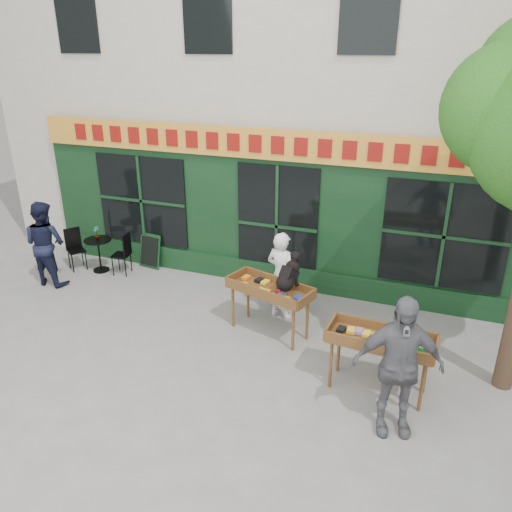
# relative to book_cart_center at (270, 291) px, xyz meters

# --- Properties ---
(ground) EXTENTS (80.00, 80.00, 0.00)m
(ground) POSITION_rel_book_cart_center_xyz_m (-0.50, -0.46, -0.82)
(ground) COLOR slate
(ground) RESTS_ON ground
(building) EXTENTS (14.00, 7.26, 10.00)m
(building) POSITION_rel_book_cart_center_xyz_m (-0.50, 5.51, 4.15)
(building) COLOR beige
(building) RESTS_ON ground
(book_cart_center) EXTENTS (1.61, 1.02, 0.99)m
(book_cart_center) POSITION_rel_book_cart_center_xyz_m (0.00, 0.00, 0.00)
(book_cart_center) COLOR brown
(book_cart_center) RESTS_ON ground
(dog) EXTENTS (0.50, 0.67, 0.60)m
(dog) POSITION_rel_book_cart_center_xyz_m (0.35, -0.05, 0.47)
(dog) COLOR black
(dog) RESTS_ON book_cart_center
(woman) EXTENTS (0.70, 0.56, 1.69)m
(woman) POSITION_rel_book_cart_center_xyz_m (0.00, 0.65, 0.02)
(woman) COLOR white
(woman) RESTS_ON ground
(book_cart_right) EXTENTS (1.53, 0.71, 0.99)m
(book_cart_right) POSITION_rel_book_cart_center_xyz_m (2.03, -0.95, 0.00)
(book_cart_right) COLOR brown
(book_cart_right) RESTS_ON ground
(man_right) EXTENTS (1.25, 0.79, 1.98)m
(man_right) POSITION_rel_book_cart_center_xyz_m (2.33, -1.70, 0.17)
(man_right) COLOR #58585D
(man_right) RESTS_ON ground
(bistro_table) EXTENTS (0.60, 0.60, 0.76)m
(bistro_table) POSITION_rel_book_cart_center_xyz_m (-4.48, 1.14, -0.28)
(bistro_table) COLOR black
(bistro_table) RESTS_ON ground
(bistro_chair_left) EXTENTS (0.51, 0.50, 0.95)m
(bistro_chair_left) POSITION_rel_book_cart_center_xyz_m (-5.10, 1.09, -0.26)
(bistro_chair_left) COLOR black
(bistro_chair_left) RESTS_ON ground
(bistro_chair_right) EXTENTS (0.42, 0.42, 0.95)m
(bistro_chair_right) POSITION_rel_book_cart_center_xyz_m (-3.84, 1.21, -0.26)
(bistro_chair_right) COLOR black
(bistro_chair_right) RESTS_ON ground
(potted_plant) EXTENTS (0.19, 0.16, 0.31)m
(potted_plant) POSITION_rel_book_cart_center_xyz_m (-4.48, 1.14, 0.10)
(potted_plant) COLOR gray
(potted_plant) RESTS_ON bistro_table
(man_left) EXTENTS (0.89, 0.70, 1.83)m
(man_left) POSITION_rel_book_cart_center_xyz_m (-5.10, 0.24, 0.09)
(man_left) COLOR black
(man_left) RESTS_ON ground
(chalkboard) EXTENTS (0.58, 0.26, 0.79)m
(chalkboard) POSITION_rel_book_cart_center_xyz_m (-3.53, 1.73, -0.42)
(chalkboard) COLOR black
(chalkboard) RESTS_ON ground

